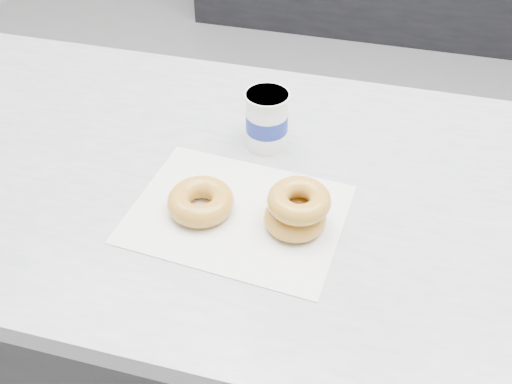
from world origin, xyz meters
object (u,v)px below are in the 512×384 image
Objects in this scene: counter at (341,350)px; coffee_cup at (267,119)px; donut_stack at (297,209)px; donut_single at (201,201)px.

coffee_cup reaches higher than counter.
coffee_cup is (-0.10, 0.20, 0.02)m from donut_stack.
donut_single is 0.89× the size of donut_stack.
donut_single reaches higher than counter.
coffee_cup is at bearing 116.30° from donut_stack.
donut_single is at bearing -159.85° from counter.
counter is at bearing -11.55° from coffee_cup.
counter is 27.92× the size of donut_single.
donut_single is 0.16m from donut_stack.
coffee_cup reaches higher than donut_single.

